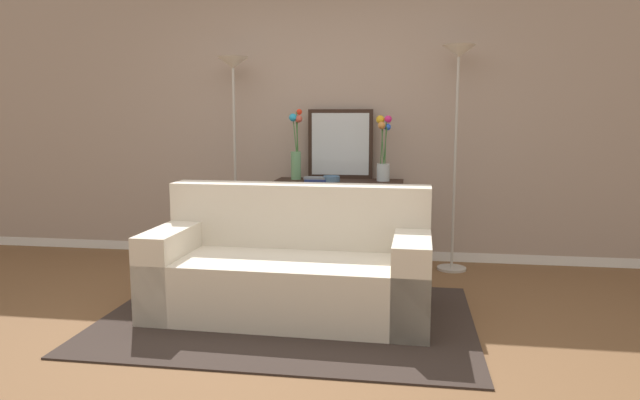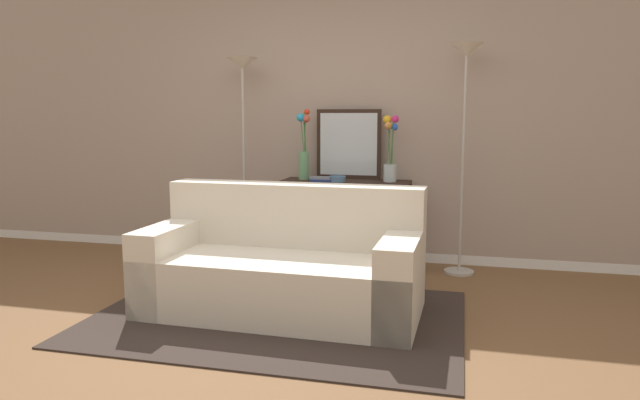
{
  "view_description": "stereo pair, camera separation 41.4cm",
  "coord_description": "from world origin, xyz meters",
  "px_view_note": "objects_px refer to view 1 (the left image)",
  "views": [
    {
      "loc": [
        0.82,
        -3.3,
        1.37
      ],
      "look_at": [
        0.12,
        1.2,
        0.71
      ],
      "focal_mm": 32.31,
      "sensor_mm": 36.0,
      "label": 1
    },
    {
      "loc": [
        1.22,
        -3.22,
        1.37
      ],
      "look_at": [
        0.12,
        1.2,
        0.71
      ],
      "focal_mm": 32.31,
      "sensor_mm": 36.0,
      "label": 2
    }
  ],
  "objects_px": {
    "couch": "(292,268)",
    "console_table": "(339,207)",
    "wall_mirror": "(340,144)",
    "fruit_bowl": "(331,179)",
    "floor_lamp_left": "(234,102)",
    "book_stack": "(316,179)",
    "vase_tall_flowers": "(296,150)",
    "vase_short_flowers": "(383,154)",
    "book_row_under_console": "(305,257)",
    "floor_lamp_right": "(457,95)"
  },
  "relations": [
    {
      "from": "console_table",
      "to": "book_stack",
      "type": "distance_m",
      "value": 0.35
    },
    {
      "from": "book_stack",
      "to": "book_row_under_console",
      "type": "height_order",
      "value": "book_stack"
    },
    {
      "from": "couch",
      "to": "console_table",
      "type": "relative_size",
      "value": 1.65
    },
    {
      "from": "couch",
      "to": "book_stack",
      "type": "xyz_separation_m",
      "value": [
        -0.03,
        1.23,
        0.5
      ]
    },
    {
      "from": "console_table",
      "to": "vase_tall_flowers",
      "type": "bearing_deg",
      "value": 179.03
    },
    {
      "from": "floor_lamp_left",
      "to": "vase_tall_flowers",
      "type": "height_order",
      "value": "floor_lamp_left"
    },
    {
      "from": "couch",
      "to": "fruit_bowl",
      "type": "distance_m",
      "value": 1.34
    },
    {
      "from": "wall_mirror",
      "to": "couch",
      "type": "bearing_deg",
      "value": -95.87
    },
    {
      "from": "vase_tall_flowers",
      "to": "fruit_bowl",
      "type": "distance_m",
      "value": 0.45
    },
    {
      "from": "vase_tall_flowers",
      "to": "book_stack",
      "type": "height_order",
      "value": "vase_tall_flowers"
    },
    {
      "from": "floor_lamp_left",
      "to": "vase_short_flowers",
      "type": "height_order",
      "value": "floor_lamp_left"
    },
    {
      "from": "floor_lamp_left",
      "to": "book_row_under_console",
      "type": "relative_size",
      "value": 5.82
    },
    {
      "from": "book_row_under_console",
      "to": "console_table",
      "type": "bearing_deg",
      "value": -0.0
    },
    {
      "from": "couch",
      "to": "console_table",
      "type": "distance_m",
      "value": 1.39
    },
    {
      "from": "wall_mirror",
      "to": "vase_short_flowers",
      "type": "distance_m",
      "value": 0.45
    },
    {
      "from": "wall_mirror",
      "to": "fruit_bowl",
      "type": "distance_m",
      "value": 0.41
    },
    {
      "from": "vase_tall_flowers",
      "to": "floor_lamp_left",
      "type": "bearing_deg",
      "value": -175.41
    },
    {
      "from": "floor_lamp_right",
      "to": "book_stack",
      "type": "xyz_separation_m",
      "value": [
        -1.23,
        -0.09,
        -0.74
      ]
    },
    {
      "from": "couch",
      "to": "vase_tall_flowers",
      "type": "bearing_deg",
      "value": 99.7
    },
    {
      "from": "couch",
      "to": "floor_lamp_right",
      "type": "relative_size",
      "value": 0.97
    },
    {
      "from": "floor_lamp_left",
      "to": "book_stack",
      "type": "bearing_deg",
      "value": -6.79
    },
    {
      "from": "couch",
      "to": "floor_lamp_right",
      "type": "height_order",
      "value": "floor_lamp_right"
    },
    {
      "from": "book_stack",
      "to": "wall_mirror",
      "type": "bearing_deg",
      "value": 57.59
    },
    {
      "from": "vase_short_flowers",
      "to": "book_stack",
      "type": "height_order",
      "value": "vase_short_flowers"
    },
    {
      "from": "couch",
      "to": "floor_lamp_right",
      "type": "xyz_separation_m",
      "value": [
        1.2,
        1.32,
        1.24
      ]
    },
    {
      "from": "floor_lamp_left",
      "to": "vase_tall_flowers",
      "type": "distance_m",
      "value": 0.72
    },
    {
      "from": "vase_short_flowers",
      "to": "fruit_bowl",
      "type": "height_order",
      "value": "vase_short_flowers"
    },
    {
      "from": "floor_lamp_right",
      "to": "book_stack",
      "type": "relative_size",
      "value": 8.89
    },
    {
      "from": "vase_tall_flowers",
      "to": "vase_short_flowers",
      "type": "xyz_separation_m",
      "value": [
        0.8,
        -0.01,
        -0.03
      ]
    },
    {
      "from": "floor_lamp_right",
      "to": "console_table",
      "type": "bearing_deg",
      "value": 177.82
    },
    {
      "from": "couch",
      "to": "wall_mirror",
      "type": "xyz_separation_m",
      "value": [
        0.16,
        1.52,
        0.8
      ]
    },
    {
      "from": "vase_short_flowers",
      "to": "console_table",
      "type": "bearing_deg",
      "value": 179.94
    },
    {
      "from": "wall_mirror",
      "to": "fruit_bowl",
      "type": "xyz_separation_m",
      "value": [
        -0.05,
        -0.28,
        -0.3
      ]
    },
    {
      "from": "vase_short_flowers",
      "to": "fruit_bowl",
      "type": "bearing_deg",
      "value": -165.07
    },
    {
      "from": "floor_lamp_right",
      "to": "wall_mirror",
      "type": "distance_m",
      "value": 1.15
    },
    {
      "from": "fruit_bowl",
      "to": "book_stack",
      "type": "distance_m",
      "value": 0.14
    },
    {
      "from": "book_stack",
      "to": "vase_short_flowers",
      "type": "bearing_deg",
      "value": 12.45
    },
    {
      "from": "console_table",
      "to": "fruit_bowl",
      "type": "xyz_separation_m",
      "value": [
        -0.05,
        -0.12,
        0.27
      ]
    },
    {
      "from": "wall_mirror",
      "to": "vase_short_flowers",
      "type": "relative_size",
      "value": 1.09
    },
    {
      "from": "console_table",
      "to": "floor_lamp_left",
      "type": "distance_m",
      "value": 1.36
    },
    {
      "from": "floor_lamp_right",
      "to": "book_row_under_console",
      "type": "bearing_deg",
      "value": 178.34
    },
    {
      "from": "couch",
      "to": "vase_tall_flowers",
      "type": "distance_m",
      "value": 1.58
    },
    {
      "from": "console_table",
      "to": "wall_mirror",
      "type": "distance_m",
      "value": 0.59
    },
    {
      "from": "wall_mirror",
      "to": "vase_tall_flowers",
      "type": "bearing_deg",
      "value": -158.57
    },
    {
      "from": "floor_lamp_right",
      "to": "floor_lamp_left",
      "type": "bearing_deg",
      "value": -180.0
    },
    {
      "from": "vase_tall_flowers",
      "to": "console_table",
      "type": "bearing_deg",
      "value": -0.97
    },
    {
      "from": "floor_lamp_right",
      "to": "wall_mirror",
      "type": "height_order",
      "value": "floor_lamp_right"
    },
    {
      "from": "floor_lamp_left",
      "to": "wall_mirror",
      "type": "distance_m",
      "value": 1.06
    },
    {
      "from": "vase_tall_flowers",
      "to": "book_stack",
      "type": "xyz_separation_m",
      "value": [
        0.21,
        -0.14,
        -0.26
      ]
    },
    {
      "from": "fruit_bowl",
      "to": "wall_mirror",
      "type": "bearing_deg",
      "value": 80.86
    }
  ]
}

